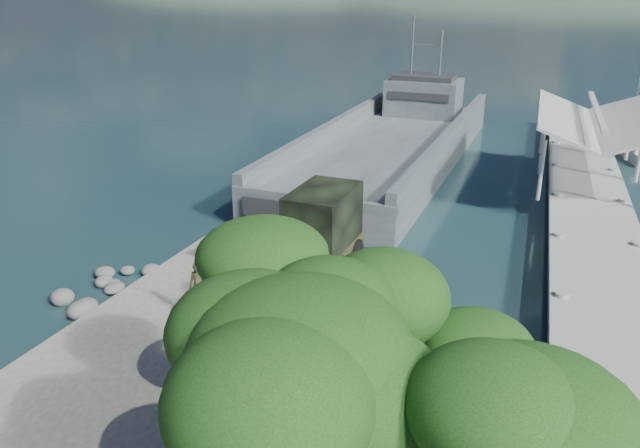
# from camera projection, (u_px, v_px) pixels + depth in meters

# --- Properties ---
(ground) EXTENTS (1400.00, 1400.00, 0.00)m
(ground) POSITION_uv_depth(u_px,v_px,m) (230.00, 327.00, 22.98)
(ground) COLOR #1C3B43
(ground) RESTS_ON ground
(boat_ramp) EXTENTS (10.00, 18.00, 0.50)m
(boat_ramp) POSITION_uv_depth(u_px,v_px,m) (217.00, 335.00, 22.01)
(boat_ramp) COLOR slate
(boat_ramp) RESTS_ON ground
(shoreline_rocks) EXTENTS (3.20, 5.60, 0.90)m
(shoreline_rocks) POSITION_uv_depth(u_px,v_px,m) (98.00, 295.00, 25.30)
(shoreline_rocks) COLOR #5F605D
(shoreline_rocks) RESTS_ON ground
(pier) EXTENTS (6.40, 44.00, 6.10)m
(pier) POSITION_uv_depth(u_px,v_px,m) (588.00, 177.00, 34.98)
(pier) COLOR #9A9B92
(pier) RESTS_ON ground
(landing_craft) EXTENTS (9.99, 34.08, 10.02)m
(landing_craft) POSITION_uv_depth(u_px,v_px,m) (389.00, 153.00, 42.83)
(landing_craft) COLOR #444E51
(landing_craft) RESTS_ON ground
(military_truck) EXTENTS (2.97, 7.84, 3.57)m
(military_truck) POSITION_uv_depth(u_px,v_px,m) (310.00, 243.00, 24.56)
(military_truck) COLOR black
(military_truck) RESTS_ON boat_ramp
(soldier) EXTENTS (0.73, 0.56, 1.80)m
(soldier) POSITION_uv_depth(u_px,v_px,m) (199.00, 296.00, 22.27)
(soldier) COLOR black
(soldier) RESTS_ON boat_ramp
(sailboat_near) EXTENTS (3.18, 6.47, 7.57)m
(sailboat_near) POSITION_uv_depth(u_px,v_px,m) (636.00, 152.00, 44.74)
(sailboat_near) COLOR beige
(sailboat_near) RESTS_ON ground
(sailboat_far) EXTENTS (2.36, 5.31, 6.25)m
(sailboat_far) POSITION_uv_depth(u_px,v_px,m) (631.00, 129.00, 51.98)
(sailboat_far) COLOR beige
(sailboat_far) RESTS_ON ground
(overhang_tree) EXTENTS (8.22, 7.57, 7.46)m
(overhang_tree) POSITION_uv_depth(u_px,v_px,m) (363.00, 345.00, 10.92)
(overhang_tree) COLOR #362115
(overhang_tree) RESTS_ON ground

